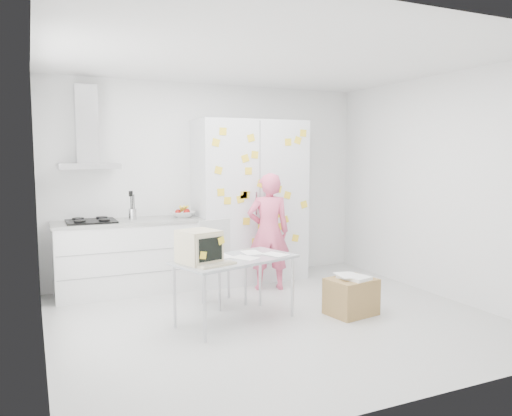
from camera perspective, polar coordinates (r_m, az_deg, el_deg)
name	(u,v)px	position (r m, az deg, el deg)	size (l,w,h in m)	color
floor	(275,320)	(5.43, 2.15, -12.63)	(4.50, 4.00, 0.02)	silver
walls	(248,188)	(5.81, -0.98, 2.31)	(4.52, 4.01, 2.70)	white
ceiling	(276,58)	(5.23, 2.27, 16.73)	(4.50, 4.00, 0.02)	white
counter_run	(130,255)	(6.52, -14.22, -5.25)	(1.84, 0.63, 1.28)	white
range_hood	(87,136)	(6.47, -18.76, 7.76)	(0.70, 0.48, 1.01)	silver
tall_cabinet	(250,201)	(6.88, -0.69, 0.81)	(1.50, 0.68, 2.20)	silver
person	(269,232)	(6.41, 1.44, -2.72)	(0.55, 0.36, 1.50)	#E85A7F
desk	(213,253)	(5.01, -4.92, -5.16)	(1.38, 0.96, 1.00)	#A7ADB2
chair	(220,257)	(5.86, -4.09, -5.57)	(0.52, 0.52, 0.97)	#B3B4B1
cardboard_box	(351,296)	(5.61, 10.83, -9.83)	(0.55, 0.47, 0.43)	#9E7B44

